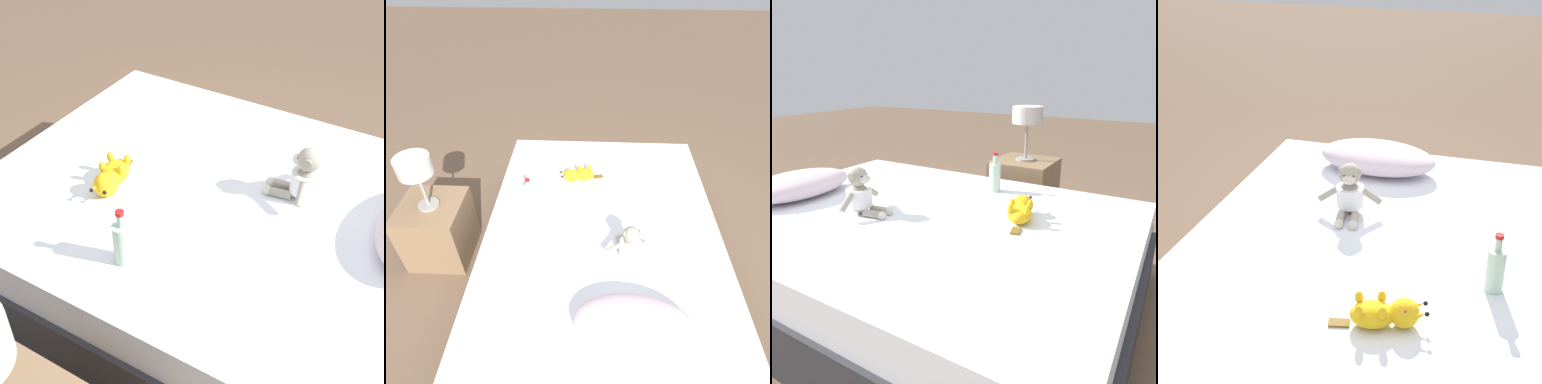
% 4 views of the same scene
% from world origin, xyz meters
% --- Properties ---
extents(ground_plane, '(16.00, 16.00, 0.00)m').
position_xyz_m(ground_plane, '(0.00, 0.00, 0.00)').
color(ground_plane, brown).
extents(bed, '(1.54, 2.06, 0.44)m').
position_xyz_m(bed, '(0.00, 0.00, 0.22)').
color(bed, '#2D2D33').
rests_on(bed, ground_plane).
extents(pillow, '(0.63, 0.40, 0.14)m').
position_xyz_m(pillow, '(-0.15, 0.73, 0.51)').
color(pillow, silver).
rests_on(pillow, bed).
extents(plush_monkey, '(0.29, 0.24, 0.24)m').
position_xyz_m(plush_monkey, '(-0.15, 0.24, 0.54)').
color(plush_monkey, '#9E9384').
rests_on(plush_monkey, bed).
extents(plush_yellow_creature, '(0.33, 0.16, 0.10)m').
position_xyz_m(plush_yellow_creature, '(0.18, -0.46, 0.49)').
color(plush_yellow_creature, yellow).
rests_on(plush_yellow_creature, bed).
extents(glass_bottle, '(0.07, 0.07, 0.23)m').
position_xyz_m(glass_bottle, '(0.50, -0.16, 0.53)').
color(glass_bottle, '#B2D1B7').
rests_on(glass_bottle, bed).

